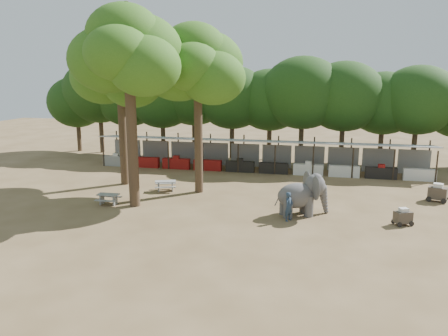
% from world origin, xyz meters
% --- Properties ---
extents(ground, '(100.00, 100.00, 0.00)m').
position_xyz_m(ground, '(0.00, 0.00, 0.00)').
color(ground, brown).
rests_on(ground, ground).
extents(vendor_stalls, '(28.00, 2.99, 2.80)m').
position_xyz_m(vendor_stalls, '(-0.00, 13.84, 1.18)').
color(vendor_stalls, '#9C9EA4').
rests_on(vendor_stalls, ground).
extents(yard_tree_left, '(7.10, 6.90, 11.02)m').
position_xyz_m(yard_tree_left, '(-9.13, 7.19, 8.20)').
color(yard_tree_left, '#332316').
rests_on(yard_tree_left, ground).
extents(yard_tree_center, '(7.10, 6.90, 12.04)m').
position_xyz_m(yard_tree_center, '(-6.13, 2.19, 9.21)').
color(yard_tree_center, '#332316').
rests_on(yard_tree_center, ground).
extents(yard_tree_back, '(7.10, 6.90, 11.36)m').
position_xyz_m(yard_tree_back, '(-3.13, 6.19, 8.54)').
color(yard_tree_back, '#332316').
rests_on(yard_tree_back, ground).
extents(backdrop_trees, '(46.46, 5.95, 8.33)m').
position_xyz_m(backdrop_trees, '(0.00, 19.00, 5.51)').
color(backdrop_trees, '#332316').
rests_on(backdrop_trees, ground).
extents(elephant, '(3.25, 2.57, 2.43)m').
position_xyz_m(elephant, '(4.23, 2.44, 1.22)').
color(elephant, '#444242').
rests_on(elephant, ground).
extents(handler, '(0.63, 0.71, 1.63)m').
position_xyz_m(handler, '(3.54, 1.22, 0.82)').
color(handler, '#26384C').
rests_on(handler, ground).
extents(picnic_table_near, '(1.37, 1.24, 0.67)m').
position_xyz_m(picnic_table_near, '(-7.73, 1.89, 0.44)').
color(picnic_table_near, gray).
rests_on(picnic_table_near, ground).
extents(picnic_table_far, '(1.76, 1.68, 0.71)m').
position_xyz_m(picnic_table_far, '(-5.36, 5.73, 0.47)').
color(picnic_table_far, gray).
rests_on(picnic_table_far, ground).
extents(cart_front, '(1.16, 0.99, 0.96)m').
position_xyz_m(cart_front, '(9.62, 1.85, 0.47)').
color(cart_front, '#382E24').
rests_on(cart_front, ground).
extents(cart_back, '(1.41, 1.16, 1.18)m').
position_xyz_m(cart_back, '(12.55, 7.12, 0.58)').
color(cart_back, '#382E24').
rests_on(cart_back, ground).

